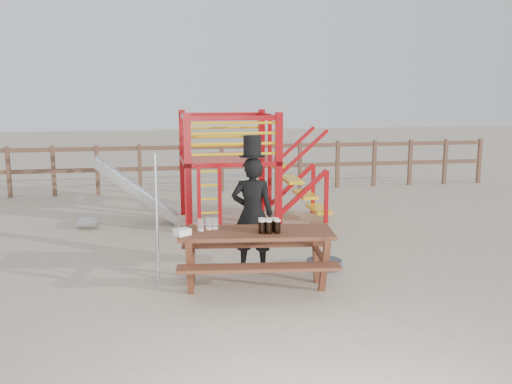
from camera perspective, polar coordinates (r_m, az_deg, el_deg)
name	(u,v)px	position (r m, az deg, el deg)	size (l,w,h in m)	color
ground	(250,284)	(7.48, -0.61, -9.15)	(60.00, 60.00, 0.00)	#BBAA92
back_fence	(202,162)	(14.12, -5.45, 3.00)	(15.09, 0.09, 1.20)	brown
playground_fort	(224,166)	(10.72, -3.22, 2.60)	(4.71, 1.84, 2.10)	#AB0B10
picnic_table	(256,252)	(7.19, -0.01, -6.03)	(2.05, 1.53, 0.74)	brown
man_with_hat	(252,211)	(7.83, -0.36, -1.90)	(0.65, 0.51, 1.87)	black
metal_pole	(157,222)	(7.19, -9.89, -2.98)	(0.04, 0.04, 1.72)	#B2B2B7
parasol_base	(324,264)	(8.15, 6.84, -7.15)	(0.50, 0.50, 0.21)	#3B3B40
paper_bag	(182,232)	(6.96, -7.39, -3.98)	(0.18, 0.14, 0.08)	white
stout_pints	(269,226)	(7.03, 1.29, -3.38)	(0.27, 0.20, 0.17)	black
empty_glasses	(208,224)	(7.19, -4.81, -3.25)	(0.27, 0.15, 0.15)	silver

